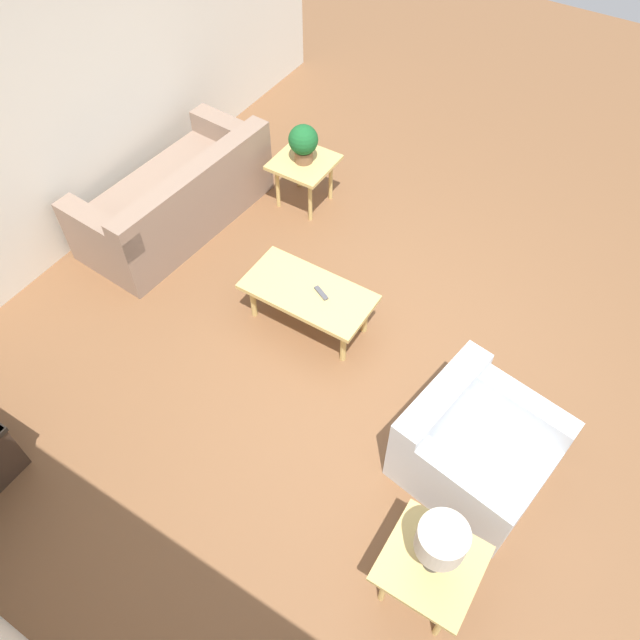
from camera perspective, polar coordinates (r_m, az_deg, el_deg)
name	(u,v)px	position (r m, az deg, el deg)	size (l,w,h in m)	color
ground_plane	(370,353)	(5.19, 4.60, -3.04)	(14.00, 14.00, 0.00)	brown
wall_right	(56,97)	(5.87, -22.99, 18.23)	(0.12, 7.20, 2.70)	silver
sofa	(177,199)	(6.20, -12.91, 10.74)	(0.99, 1.97, 0.77)	gray
armchair	(473,447)	(4.54, 13.83, -11.18)	(1.06, 1.05, 0.69)	silver
coffee_table	(308,294)	(5.10, -1.09, 2.36)	(1.07, 0.54, 0.41)	tan
side_table_plant	(304,167)	(6.20, -1.48, 13.82)	(0.56, 0.56, 0.51)	tan
side_table_lamp	(430,566)	(3.99, 10.06, -21.30)	(0.56, 0.56, 0.51)	tan
potted_plant	(303,142)	(6.04, -1.53, 15.96)	(0.28, 0.28, 0.38)	brown
table_lamp	(441,543)	(3.62, 10.97, -19.37)	(0.28, 0.28, 0.47)	#333333
remote_control	(321,293)	(5.03, 0.11, 2.49)	(0.16, 0.11, 0.02)	#4C4C51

